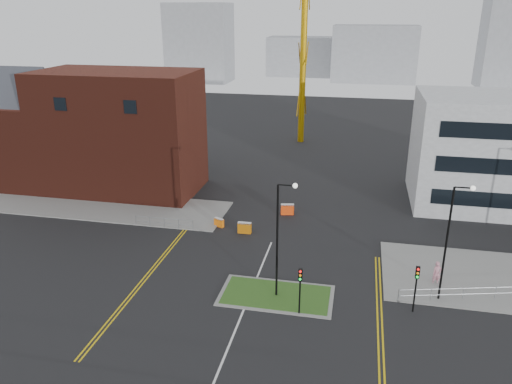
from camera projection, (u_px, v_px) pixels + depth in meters
The scene contains 23 objects.
ground at pixel (223, 361), 30.99m from camera, with size 200.00×200.00×0.00m, color black.
pavement_left at pixel (101, 206), 55.03m from camera, with size 28.00×8.00×0.12m, color slate.
island_kerb at pixel (276, 295), 37.94m from camera, with size 8.60×4.60×0.08m, color slate.
grass_island at pixel (276, 295), 37.93m from camera, with size 8.00×4.00×0.12m, color #204717.
brick_building at pixel (97, 132), 58.75m from camera, with size 24.20×10.07×14.24m.
streetlamp_island at pixel (280, 231), 36.03m from camera, with size 1.46×0.36×9.18m.
streetlamp_right_near at pixel (451, 235), 35.55m from camera, with size 1.46×0.36×9.18m.
traffic_light_island at pixel (300, 283), 34.82m from camera, with size 0.28×0.33×3.65m.
traffic_light_right at pixel (417, 280), 35.11m from camera, with size 0.28×0.33×3.65m.
railing_left at pixel (164, 221), 49.38m from camera, with size 6.05×0.05×1.10m.
centre_line at pixel (231, 341), 32.83m from camera, with size 0.15×30.00×0.01m, color silver.
yellow_left_a at pixel (151, 269), 41.91m from camera, with size 0.12×24.00×0.01m, color gold.
yellow_left_b at pixel (155, 269), 41.85m from camera, with size 0.12×24.00×0.01m, color gold.
yellow_right_a at pixel (378, 323), 34.66m from camera, with size 0.12×20.00×0.01m, color gold.
yellow_right_b at pixel (382, 324), 34.61m from camera, with size 0.12×20.00×0.01m, color gold.
skyline_a at pixel (199, 43), 145.04m from camera, with size 18.00×12.00×22.00m, color gray.
skyline_b at pixel (374, 54), 145.60m from camera, with size 24.00×12.00×16.00m, color gray.
skyline_c at pixel (511, 34), 132.16m from camera, with size 14.00×12.00×28.00m, color gray.
skyline_d at pixel (315, 57), 158.95m from camera, with size 30.00×12.00×12.00m, color gray.
pedestrian at pixel (437, 273), 39.17m from camera, with size 0.73×0.48×1.99m, color #D08797.
barrier_left at pixel (219, 222), 49.83m from camera, with size 1.10×0.76×0.88m.
barrier_mid at pixel (245, 227), 48.36m from camera, with size 1.32×0.46×1.10m.
barrier_right at pixel (287, 209), 52.72m from camera, with size 1.44×0.73×1.15m.
Camera 1 is at (7.26, -24.46, 20.59)m, focal length 35.00 mm.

